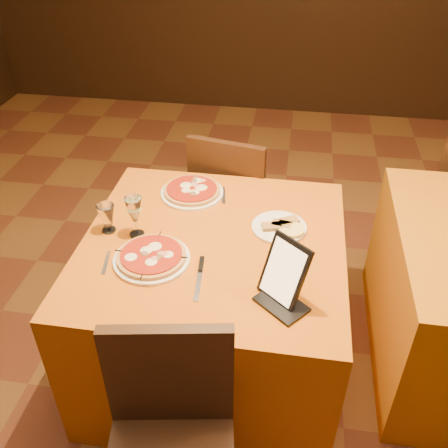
# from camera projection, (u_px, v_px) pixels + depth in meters

# --- Properties ---
(floor) EXTENTS (6.00, 7.00, 0.01)m
(floor) POSITION_uv_depth(u_px,v_px,m) (260.00, 417.00, 2.27)
(floor) COLOR #5E2D19
(floor) RESTS_ON ground
(main_table) EXTENTS (1.10, 1.10, 0.75)m
(main_table) POSITION_uv_depth(u_px,v_px,m) (214.00, 305.00, 2.32)
(main_table) COLOR #BB5A0B
(main_table) RESTS_ON floor
(chair_main_far) EXTENTS (0.45, 0.45, 0.91)m
(chair_main_far) POSITION_uv_depth(u_px,v_px,m) (237.00, 199.00, 2.90)
(chair_main_far) COLOR black
(chair_main_far) RESTS_ON floor
(pizza_near) EXTENTS (0.31, 0.31, 0.03)m
(pizza_near) POSITION_uv_depth(u_px,v_px,m) (152.00, 258.00, 1.99)
(pizza_near) COLOR white
(pizza_near) RESTS_ON main_table
(pizza_far) EXTENTS (0.30, 0.30, 0.03)m
(pizza_far) POSITION_uv_depth(u_px,v_px,m) (192.00, 192.00, 2.39)
(pizza_far) COLOR white
(pizza_far) RESTS_ON main_table
(cutlet_dish) EXTENTS (0.24, 0.24, 0.03)m
(cutlet_dish) POSITION_uv_depth(u_px,v_px,m) (279.00, 226.00, 2.16)
(cutlet_dish) COLOR white
(cutlet_dish) RESTS_ON main_table
(wine_glass) EXTENTS (0.08, 0.08, 0.19)m
(wine_glass) POSITION_uv_depth(u_px,v_px,m) (135.00, 217.00, 2.08)
(wine_glass) COLOR #CFCD76
(wine_glass) RESTS_ON main_table
(water_glass) EXTENTS (0.09, 0.09, 0.13)m
(water_glass) POSITION_uv_depth(u_px,v_px,m) (107.00, 218.00, 2.12)
(water_glass) COLOR white
(water_glass) RESTS_ON main_table
(tablet) EXTENTS (0.19, 0.18, 0.23)m
(tablet) POSITION_uv_depth(u_px,v_px,m) (284.00, 271.00, 1.76)
(tablet) COLOR black
(tablet) RESTS_ON main_table
(knife) EXTENTS (0.04, 0.23, 0.01)m
(knife) POSITION_uv_depth(u_px,v_px,m) (199.00, 280.00, 1.90)
(knife) COLOR silver
(knife) RESTS_ON main_table
(fork_near) EXTENTS (0.04, 0.14, 0.01)m
(fork_near) POSITION_uv_depth(u_px,v_px,m) (106.00, 263.00, 1.98)
(fork_near) COLOR silver
(fork_near) RESTS_ON main_table
(fork_far) EXTENTS (0.04, 0.15, 0.01)m
(fork_far) POSITION_uv_depth(u_px,v_px,m) (224.00, 195.00, 2.38)
(fork_far) COLOR silver
(fork_far) RESTS_ON main_table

